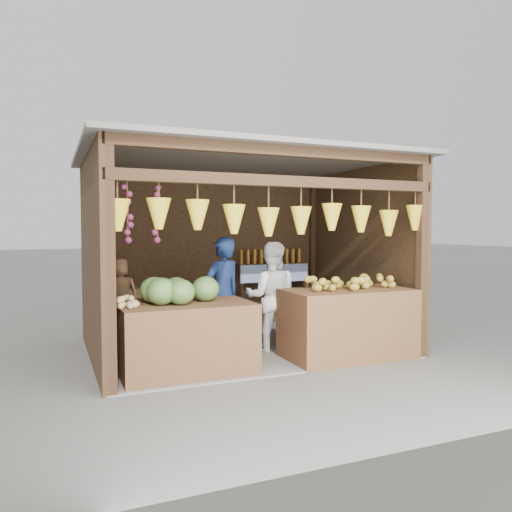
{
  "coord_description": "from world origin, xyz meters",
  "views": [
    {
      "loc": [
        -2.49,
        -6.52,
        1.65
      ],
      "look_at": [
        0.19,
        -0.1,
        1.29
      ],
      "focal_mm": 35.0,
      "sensor_mm": 36.0,
      "label": 1
    }
  ],
  "objects_px": {
    "counter_left": "(187,339)",
    "vendor_seated": "(120,294)",
    "counter_right": "(348,323)",
    "man_standing": "(223,296)",
    "woman_standing": "(271,297)"
  },
  "relations": [
    {
      "from": "counter_right",
      "to": "woman_standing",
      "type": "xyz_separation_m",
      "value": [
        -0.78,
        0.68,
        0.3
      ]
    },
    {
      "from": "counter_right",
      "to": "vendor_seated",
      "type": "bearing_deg",
      "value": 153.61
    },
    {
      "from": "counter_right",
      "to": "vendor_seated",
      "type": "relative_size",
      "value": 1.73
    },
    {
      "from": "counter_left",
      "to": "man_standing",
      "type": "xyz_separation_m",
      "value": [
        0.68,
        0.73,
        0.37
      ]
    },
    {
      "from": "vendor_seated",
      "to": "counter_left",
      "type": "bearing_deg",
      "value": 118.77
    },
    {
      "from": "woman_standing",
      "to": "counter_left",
      "type": "bearing_deg",
      "value": 49.55
    },
    {
      "from": "man_standing",
      "to": "woman_standing",
      "type": "xyz_separation_m",
      "value": [
        0.65,
        -0.12,
        -0.04
      ]
    },
    {
      "from": "counter_left",
      "to": "woman_standing",
      "type": "xyz_separation_m",
      "value": [
        1.34,
        0.61,
        0.34
      ]
    },
    {
      "from": "counter_right",
      "to": "woman_standing",
      "type": "height_order",
      "value": "woman_standing"
    },
    {
      "from": "woman_standing",
      "to": "vendor_seated",
      "type": "relative_size",
      "value": 1.56
    },
    {
      "from": "counter_left",
      "to": "vendor_seated",
      "type": "bearing_deg",
      "value": 114.29
    },
    {
      "from": "counter_left",
      "to": "man_standing",
      "type": "height_order",
      "value": "man_standing"
    },
    {
      "from": "counter_right",
      "to": "man_standing",
      "type": "relative_size",
      "value": 1.06
    },
    {
      "from": "counter_left",
      "to": "woman_standing",
      "type": "distance_m",
      "value": 1.51
    },
    {
      "from": "counter_left",
      "to": "vendor_seated",
      "type": "height_order",
      "value": "vendor_seated"
    }
  ]
}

